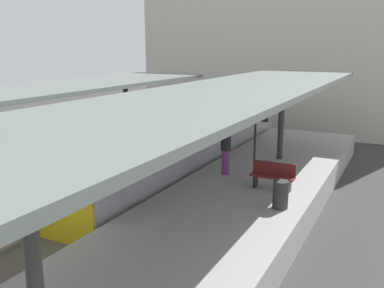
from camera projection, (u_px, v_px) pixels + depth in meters
ground_plane at (79, 236)px, 12.35m from camera, size 80.00×80.00×0.00m
platform_right at (193, 249)px, 10.53m from camera, size 4.40×28.00×1.00m
track_ballast at (79, 233)px, 12.33m from camera, size 3.20×28.00×0.20m
rail_near_side at (60, 223)px, 12.61m from camera, size 0.08×28.00×0.14m
rail_far_side at (98, 233)px, 11.97m from camera, size 0.08×28.00×0.14m
commuter_train at (188, 136)px, 17.93m from camera, size 2.78×15.53×3.10m
canopy_left at (15, 94)px, 14.37m from camera, size 4.18×21.00×2.99m
canopy_right at (218, 97)px, 10.90m from camera, size 4.18×21.00×3.32m
platform_bench at (273, 175)px, 13.36m from camera, size 1.40×0.41×0.86m
platform_sign at (255, 128)px, 14.85m from camera, size 0.90×0.08×2.21m
litter_bin at (281, 195)px, 11.78m from camera, size 0.44×0.44×0.80m
passenger_near_bench at (226, 149)px, 14.79m from camera, size 0.36×0.36×1.76m
station_building_backdrop at (281, 46)px, 28.29m from camera, size 18.00×6.00×11.00m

